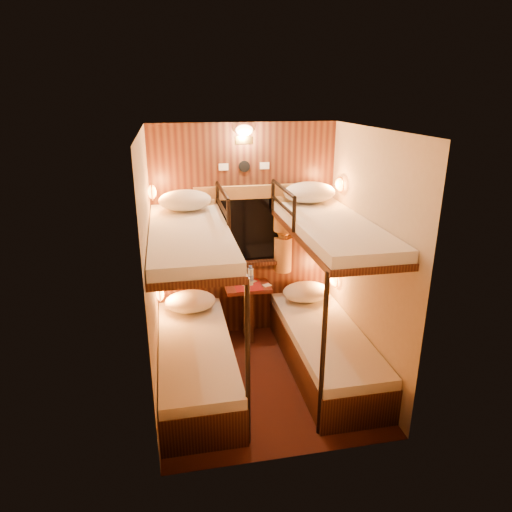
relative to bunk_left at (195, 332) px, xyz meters
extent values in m
plane|color=#37180F|center=(0.65, -0.07, -0.56)|extent=(2.10, 2.10, 0.00)
plane|color=silver|center=(0.65, -0.07, 1.84)|extent=(2.10, 2.10, 0.00)
plane|color=#C6B293|center=(0.65, 0.98, 0.64)|extent=(2.40, 0.00, 2.40)
plane|color=#C6B293|center=(0.65, -1.12, 0.64)|extent=(2.40, 0.00, 2.40)
plane|color=#C6B293|center=(-0.35, -0.07, 0.64)|extent=(0.00, 2.40, 2.40)
plane|color=#C6B293|center=(1.65, -0.07, 0.64)|extent=(0.00, 2.40, 2.40)
cube|color=#32150E|center=(0.65, 0.97, 0.64)|extent=(2.00, 0.03, 2.40)
cube|color=#32150E|center=(0.00, 0.00, -0.38)|extent=(0.70, 1.90, 0.35)
cube|color=silver|center=(0.00, 0.00, -0.16)|extent=(0.68, 1.88, 0.10)
cube|color=#32150E|center=(0.00, 0.00, 0.89)|extent=(0.70, 1.90, 0.06)
cube|color=silver|center=(0.00, 0.00, 0.97)|extent=(0.68, 1.88, 0.10)
cylinder|color=black|center=(0.35, -0.90, 0.17)|extent=(0.04, 0.04, 1.45)
cylinder|color=black|center=(0.35, 0.88, 1.08)|extent=(0.04, 0.04, 0.32)
cylinder|color=black|center=(0.35, 0.03, 1.08)|extent=(0.04, 0.04, 0.32)
cylinder|color=black|center=(0.35, 0.46, 1.24)|extent=(0.04, 0.85, 0.04)
cylinder|color=black|center=(0.35, 0.46, 1.07)|extent=(0.03, 0.85, 0.03)
cube|color=#32150E|center=(1.30, 0.00, -0.38)|extent=(0.70, 1.90, 0.35)
cube|color=silver|center=(1.30, 0.00, -0.16)|extent=(0.68, 1.88, 0.10)
cube|color=#32150E|center=(1.30, 0.00, 0.89)|extent=(0.70, 1.90, 0.06)
cube|color=silver|center=(1.30, 0.00, 0.97)|extent=(0.68, 1.88, 0.10)
cylinder|color=black|center=(0.95, -0.90, 0.17)|extent=(0.04, 0.04, 1.45)
cylinder|color=black|center=(0.95, 0.88, 1.08)|extent=(0.04, 0.04, 0.32)
cylinder|color=black|center=(0.95, 0.03, 1.08)|extent=(0.04, 0.04, 0.32)
cylinder|color=black|center=(0.95, 0.46, 1.24)|extent=(0.04, 0.85, 0.04)
cylinder|color=black|center=(0.95, 0.46, 1.07)|extent=(0.03, 0.85, 0.03)
cube|color=black|center=(0.65, 0.95, 0.69)|extent=(0.98, 0.02, 0.78)
cube|color=black|center=(0.65, 0.94, 0.69)|extent=(0.90, 0.01, 0.70)
cube|color=#32150E|center=(0.65, 0.90, 0.31)|extent=(1.00, 0.12, 0.04)
cube|color=brown|center=(0.65, 0.91, 1.12)|extent=(1.10, 0.06, 0.14)
cylinder|color=brown|center=(0.22, 0.90, 0.87)|extent=(0.22, 0.22, 0.40)
cylinder|color=brown|center=(0.22, 0.90, 0.64)|extent=(0.11, 0.11, 0.12)
cylinder|color=brown|center=(0.22, 0.90, 0.39)|extent=(0.20, 0.20, 0.40)
torus|color=#C38E39|center=(0.22, 0.90, 0.64)|extent=(0.14, 0.14, 0.02)
cylinder|color=brown|center=(1.08, 0.90, 0.87)|extent=(0.22, 0.22, 0.40)
cylinder|color=brown|center=(1.08, 0.90, 0.64)|extent=(0.11, 0.11, 0.12)
cylinder|color=brown|center=(1.08, 0.90, 0.39)|extent=(0.20, 0.20, 0.40)
torus|color=#C38E39|center=(1.08, 0.90, 0.64)|extent=(0.14, 0.14, 0.02)
cylinder|color=black|center=(0.65, 0.95, 1.39)|extent=(0.12, 0.02, 0.12)
cube|color=silver|center=(0.43, 0.95, 1.39)|extent=(0.10, 0.01, 0.07)
cube|color=silver|center=(0.87, 0.95, 1.39)|extent=(0.10, 0.01, 0.07)
cube|color=#C38E39|center=(0.65, 0.95, 1.66)|extent=(0.18, 0.01, 0.08)
ellipsoid|color=#FFCC8C|center=(0.65, 0.93, 1.76)|extent=(0.18, 0.09, 0.11)
ellipsoid|color=orange|center=(-0.31, 0.63, 0.14)|extent=(0.08, 0.20, 0.13)
torus|color=#C38E39|center=(-0.31, 0.63, 0.14)|extent=(0.02, 0.17, 0.17)
ellipsoid|color=orange|center=(-0.31, 0.63, 1.22)|extent=(0.08, 0.20, 0.13)
torus|color=#C38E39|center=(-0.31, 0.63, 1.22)|extent=(0.02, 0.17, 0.17)
ellipsoid|color=orange|center=(1.61, 0.63, 0.14)|extent=(0.08, 0.20, 0.13)
torus|color=#C38E39|center=(1.61, 0.63, 0.14)|extent=(0.02, 0.17, 0.17)
ellipsoid|color=orange|center=(1.61, 0.63, 1.22)|extent=(0.08, 0.20, 0.13)
torus|color=#C38E39|center=(1.61, 0.63, 1.22)|extent=(0.02, 0.17, 0.17)
cube|color=#582214|center=(0.65, 0.78, 0.07)|extent=(0.50, 0.34, 0.04)
cube|color=#32150E|center=(0.65, 0.78, -0.25)|extent=(0.08, 0.30, 0.61)
cube|color=maroon|center=(0.65, 0.78, 0.09)|extent=(0.30, 0.34, 0.01)
cylinder|color=#99BFE5|center=(0.61, 0.80, 0.20)|extent=(0.07, 0.07, 0.21)
cylinder|color=#4162C3|center=(0.61, 0.80, 0.19)|extent=(0.07, 0.07, 0.07)
cylinder|color=#4162C3|center=(0.61, 0.80, 0.32)|extent=(0.04, 0.04, 0.03)
cylinder|color=#99BFE5|center=(0.68, 0.79, 0.19)|extent=(0.06, 0.06, 0.20)
cylinder|color=#4162C3|center=(0.68, 0.79, 0.18)|extent=(0.07, 0.07, 0.07)
cylinder|color=#4162C3|center=(0.68, 0.79, 0.31)|extent=(0.04, 0.04, 0.03)
cube|color=silver|center=(0.86, 0.74, 0.09)|extent=(0.11, 0.10, 0.01)
cube|color=silver|center=(0.74, 0.87, 0.09)|extent=(0.09, 0.08, 0.01)
ellipsoid|color=silver|center=(0.00, 0.67, 0.01)|extent=(0.55, 0.39, 0.22)
ellipsoid|color=silver|center=(1.30, 0.68, 0.00)|extent=(0.54, 0.38, 0.21)
ellipsoid|color=silver|center=(0.00, 0.61, 1.13)|extent=(0.52, 0.37, 0.20)
ellipsoid|color=silver|center=(1.30, 0.70, 1.14)|extent=(0.56, 0.40, 0.22)
camera|label=1|loc=(-0.16, -3.84, 2.13)|focal=32.00mm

